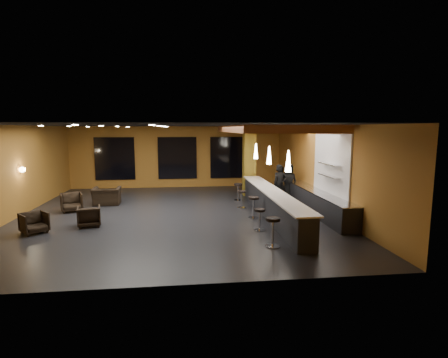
{
  "coord_description": "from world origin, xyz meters",
  "views": [
    {
      "loc": [
        0.33,
        -13.74,
        3.38
      ],
      "look_at": [
        2.0,
        0.5,
        1.3
      ],
      "focal_mm": 28.0,
      "sensor_mm": 36.0,
      "label": 1
    }
  ],
  "objects": [
    {
      "name": "wall_shelf_lower",
      "position": [
        5.82,
        -1.2,
        1.6
      ],
      "size": [
        0.3,
        1.5,
        0.03
      ],
      "primitive_type": "cube",
      "color": "silver",
      "rests_on": "wall_right"
    },
    {
      "name": "wall_right",
      "position": [
        6.05,
        0.0,
        1.75
      ],
      "size": [
        0.1,
        13.0,
        3.5
      ],
      "primitive_type": "cube",
      "color": "#9C6523",
      "rests_on": "floor"
    },
    {
      "name": "bar_stool_3",
      "position": [
        2.77,
        0.69,
        0.48
      ],
      "size": [
        0.38,
        0.38,
        0.75
      ],
      "rotation": [
        0.0,
        0.0,
        0.05
      ],
      "color": "silver",
      "rests_on": "floor"
    },
    {
      "name": "bar_stool_2",
      "position": [
        2.94,
        -1.07,
        0.53
      ],
      "size": [
        0.42,
        0.42,
        0.83
      ],
      "rotation": [
        0.0,
        0.0,
        0.22
      ],
      "color": "silver",
      "rests_on": "floor"
    },
    {
      "name": "armchair_c",
      "position": [
        -4.25,
        0.92,
        0.38
      ],
      "size": [
        1.06,
        1.08,
        0.76
      ],
      "primitive_type": "imported",
      "rotation": [
        0.0,
        0.0,
        0.37
      ],
      "color": "black",
      "rests_on": "floor"
    },
    {
      "name": "pendant_0",
      "position": [
        3.65,
        -3.0,
        2.35
      ],
      "size": [
        0.2,
        0.2,
        0.7
      ],
      "primitive_type": "cone",
      "color": "white",
      "rests_on": "wood_soffit"
    },
    {
      "name": "wall_left",
      "position": [
        -6.05,
        0.0,
        1.75
      ],
      "size": [
        0.1,
        13.0,
        3.5
      ],
      "primitive_type": "cube",
      "color": "#9C6523",
      "rests_on": "floor"
    },
    {
      "name": "armchair_d",
      "position": [
        -3.1,
        2.08,
        0.38
      ],
      "size": [
        1.22,
        1.07,
        0.77
      ],
      "primitive_type": "imported",
      "rotation": [
        0.0,
        0.0,
        3.18
      ],
      "color": "black",
      "rests_on": "floor"
    },
    {
      "name": "wood_soffit",
      "position": [
        4.0,
        1.0,
        3.36
      ],
      "size": [
        3.6,
        8.0,
        0.28
      ],
      "primitive_type": "cube",
      "color": "#B96636",
      "rests_on": "ceiling"
    },
    {
      "name": "bar_stool_0",
      "position": [
        2.84,
        -4.3,
        0.55
      ],
      "size": [
        0.43,
        0.43,
        0.86
      ],
      "rotation": [
        0.0,
        0.0,
        0.21
      ],
      "color": "silver",
      "rests_on": "floor"
    },
    {
      "name": "bar_stool_1",
      "position": [
        2.82,
        -2.68,
        0.48
      ],
      "size": [
        0.38,
        0.38,
        0.74
      ],
      "rotation": [
        0.0,
        0.0,
        -0.01
      ],
      "color": "silver",
      "rests_on": "floor"
    },
    {
      "name": "bar_counter",
      "position": [
        3.65,
        -1.0,
        0.5
      ],
      "size": [
        0.6,
        8.0,
        1.0
      ],
      "primitive_type": "cube",
      "color": "black",
      "rests_on": "floor"
    },
    {
      "name": "wall_back",
      "position": [
        0.0,
        6.55,
        1.75
      ],
      "size": [
        12.0,
        0.1,
        3.5
      ],
      "primitive_type": "cube",
      "color": "#9C6523",
      "rests_on": "floor"
    },
    {
      "name": "bar_top",
      "position": [
        3.65,
        -1.0,
        1.02
      ],
      "size": [
        0.78,
        8.1,
        0.05
      ],
      "primitive_type": "cube",
      "color": "white",
      "rests_on": "bar_counter"
    },
    {
      "name": "wall_sconce",
      "position": [
        -5.88,
        0.5,
        1.8
      ],
      "size": [
        0.22,
        0.22,
        0.22
      ],
      "primitive_type": "sphere",
      "color": "#FFE5B2",
      "rests_on": "wall_left"
    },
    {
      "name": "window_right",
      "position": [
        3.0,
        6.44,
        1.7
      ],
      "size": [
        2.2,
        0.06,
        2.4
      ],
      "primitive_type": "cube",
      "color": "black",
      "rests_on": "wall_back"
    },
    {
      "name": "pendant_2",
      "position": [
        3.65,
        2.0,
        2.35
      ],
      "size": [
        0.2,
        0.2,
        0.7
      ],
      "primitive_type": "cone",
      "color": "white",
      "rests_on": "wood_soffit"
    },
    {
      "name": "ceiling",
      "position": [
        0.0,
        0.0,
        3.55
      ],
      "size": [
        12.0,
        13.0,
        0.1
      ],
      "primitive_type": "cube",
      "color": "black"
    },
    {
      "name": "armchair_b",
      "position": [
        -2.97,
        -1.42,
        0.35
      ],
      "size": [
        0.91,
        0.93,
        0.7
      ],
      "primitive_type": "imported",
      "rotation": [
        0.0,
        0.0,
        3.37
      ],
      "color": "black",
      "rests_on": "floor"
    },
    {
      "name": "window_center",
      "position": [
        0.0,
        6.44,
        1.7
      ],
      "size": [
        2.2,
        0.06,
        2.4
      ],
      "primitive_type": "cube",
      "color": "black",
      "rests_on": "wall_back"
    },
    {
      "name": "staff_c",
      "position": [
        5.25,
        2.1,
        0.88
      ],
      "size": [
        0.87,
        0.58,
        1.77
      ],
      "primitive_type": "imported",
      "rotation": [
        0.0,
        0.0,
        0.02
      ],
      "color": "black",
      "rests_on": "floor"
    },
    {
      "name": "staff_a",
      "position": [
        4.69,
        1.55,
        0.88
      ],
      "size": [
        0.7,
        0.52,
        1.76
      ],
      "primitive_type": "imported",
      "rotation": [
        0.0,
        0.0,
        0.16
      ],
      "color": "black",
      "rests_on": "floor"
    },
    {
      "name": "armchair_a",
      "position": [
        -4.53,
        -2.08,
        0.34
      ],
      "size": [
        1.05,
        1.05,
        0.69
      ],
      "primitive_type": "imported",
      "rotation": [
        0.0,
        0.0,
        0.71
      ],
      "color": "black",
      "rests_on": "floor"
    },
    {
      "name": "pendant_1",
      "position": [
        3.65,
        -0.5,
        2.35
      ],
      "size": [
        0.2,
        0.2,
        0.7
      ],
      "primitive_type": "cone",
      "color": "white",
      "rests_on": "wood_soffit"
    },
    {
      "name": "wall_shelf_upper",
      "position": [
        5.82,
        -1.2,
        2.05
      ],
      "size": [
        0.3,
        1.5,
        0.03
      ],
      "primitive_type": "cube",
      "color": "silver",
      "rests_on": "wall_right"
    },
    {
      "name": "tile_backsplash",
      "position": [
        5.96,
        -1.0,
        2.0
      ],
      "size": [
        0.06,
        3.2,
        2.4
      ],
      "primitive_type": "cube",
      "color": "white",
      "rests_on": "wall_right"
    },
    {
      "name": "wall_front",
      "position": [
        0.0,
        -6.55,
        1.75
      ],
      "size": [
        12.0,
        0.1,
        3.5
      ],
      "primitive_type": "cube",
      "color": "#9C6523",
      "rests_on": "floor"
    },
    {
      "name": "bar_stool_4",
      "position": [
        2.88,
        2.25,
        0.52
      ],
      "size": [
        0.41,
        0.41,
        0.81
      ],
      "rotation": [
        0.0,
        0.0,
        0.1
      ],
      "color": "silver",
      "rests_on": "floor"
    },
    {
      "name": "window_left",
      "position": [
        -3.5,
        6.44,
        1.7
      ],
      "size": [
        2.2,
        0.06,
        2.4
      ],
      "primitive_type": "cube",
      "color": "black",
      "rests_on": "wall_back"
    },
    {
      "name": "floor",
      "position": [
        0.0,
        0.0,
        -0.05
      ],
      "size": [
        12.0,
        13.0,
        0.1
      ],
      "primitive_type": "cube",
      "color": "black",
      "rests_on": "ground"
    },
    {
      "name": "prep_top",
      "position": [
        5.65,
        -0.5,
        0.89
      ],
      "size": [
        0.72,
        6.0,
        0.03
      ],
      "primitive_type": "cube",
      "color": "silver",
      "rests_on": "prep_counter"
    },
    {
      "name": "staff_b",
      "position": [
        5.02,
        2.51,
        0.79
      ],
      "size": [
        0.88,
        0.75,
        1.59
      ],
      "primitive_type": "imported",
      "rotation": [
        0.0,
        0.0,
        0.21
      ],
      "color": "black",
      "rests_on": "floor"
    },
    {
      "name": "column",
      "position": [
        3.65,
        3.6,
        1.75
      ],
      "size": [
        0.6,
        0.6,
        3.5
      ],
      "primitive_type": "cube",
      "color": "olive",
      "rests_on": "floor"
    },
    {
      "name": "prep_counter",
      "position": [
        5.65,
        -0.5,
        0.43
      ],
      "size": [
        0.7,
        6.0,
        0.86
      ],
      "primitive_type": "cube",
      "color": "black",
      "rests_on": "floor"
    }
  ]
}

